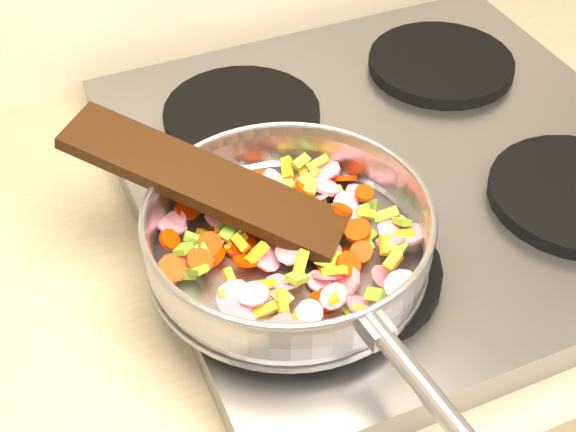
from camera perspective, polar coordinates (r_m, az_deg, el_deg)
name	(u,v)px	position (r m, az deg, el deg)	size (l,w,h in m)	color
cooktop	(397,171)	(0.95, 7.79, 3.22)	(0.60, 0.60, 0.04)	#939399
grate_fl	(345,270)	(0.79, 4.04, -3.88)	(0.19, 0.19, 0.02)	black
grate_bl	(242,114)	(0.98, -3.30, 7.25)	(0.19, 0.19, 0.02)	black
grate_br	(441,64)	(1.09, 10.82, 10.60)	(0.19, 0.19, 0.02)	black
saute_pan	(289,234)	(0.76, 0.08, -1.32)	(0.32, 0.49, 0.06)	#9E9EA5
vegetable_heap	(290,241)	(0.78, 0.11, -1.78)	(0.26, 0.25, 0.05)	#EB2C00
wooden_spatula	(204,181)	(0.79, -5.98, 2.48)	(0.29, 0.07, 0.01)	black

